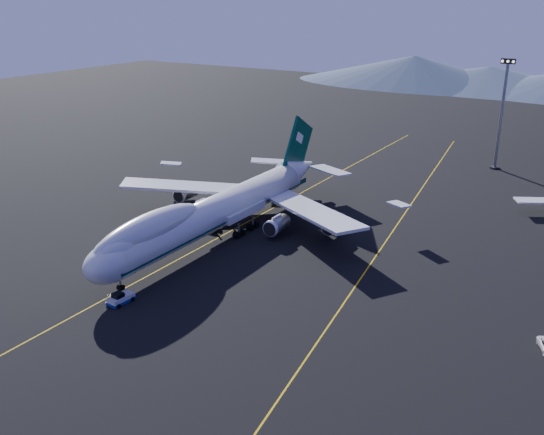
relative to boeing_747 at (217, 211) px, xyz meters
The scene contains 6 objects.
ground 5.81m from the boeing_747, 90.00° to the right, with size 500.00×500.00×0.00m, color black.
taxiway_line_main 5.80m from the boeing_747, 90.00° to the right, with size 0.25×220.00×0.01m, color gold.
taxiway_line_side 32.14m from the boeing_747, 18.38° to the left, with size 0.25×200.00×0.01m, color gold.
boeing_747 is the anchor object (origin of this frame).
pushback_tug 30.14m from the boeing_747, 84.20° to the right, with size 2.77×4.50×1.89m.
floodlight_mast 89.74m from the boeing_747, 66.91° to the left, with size 3.67×2.76×29.74m.
Camera 1 is at (67.66, -89.17, 45.61)m, focal length 40.00 mm.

